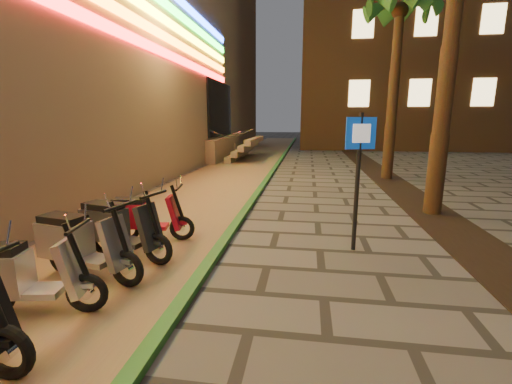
% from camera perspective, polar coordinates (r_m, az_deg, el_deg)
% --- Properties ---
extents(parking_strip, '(3.40, 60.00, 0.01)m').
position_cam_1_polar(parking_strip, '(12.20, -6.63, 1.39)').
color(parking_strip, '#8C7251').
rests_on(parking_strip, ground).
extents(green_curb, '(0.18, 60.00, 0.10)m').
position_cam_1_polar(green_curb, '(11.87, 1.32, 1.39)').
color(green_curb, '#276928').
rests_on(green_curb, ground).
extents(planting_strip, '(1.20, 40.00, 0.02)m').
position_cam_1_polar(planting_strip, '(7.57, 31.96, -6.99)').
color(planting_strip, black).
rests_on(planting_strip, ground).
extents(palm_d, '(2.97, 3.02, 7.16)m').
position_cam_1_polar(palm_d, '(14.39, 22.86, 26.08)').
color(palm_d, '#472D19').
rests_on(palm_d, ground).
extents(pedestrian_sign, '(0.50, 0.19, 2.35)m').
position_cam_1_polar(pedestrian_sign, '(5.96, 16.74, 4.56)').
color(pedestrian_sign, black).
rests_on(pedestrian_sign, ground).
extents(scooter_6, '(1.58, 0.70, 1.11)m').
position_cam_1_polar(scooter_6, '(4.88, -34.77, -11.35)').
color(scooter_6, black).
rests_on(scooter_6, ground).
extents(scooter_7, '(1.69, 0.75, 1.19)m').
position_cam_1_polar(scooter_7, '(5.49, -27.38, -7.69)').
color(scooter_7, black).
rests_on(scooter_7, ground).
extents(scooter_8, '(1.68, 0.80, 1.18)m').
position_cam_1_polar(scooter_8, '(6.03, -22.16, -5.53)').
color(scooter_8, black).
rests_on(scooter_8, ground).
extents(scooter_9, '(1.52, 0.65, 1.07)m').
position_cam_1_polar(scooter_9, '(6.71, -18.36, -3.95)').
color(scooter_9, black).
rests_on(scooter_9, ground).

